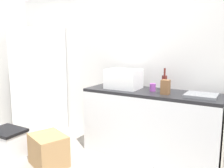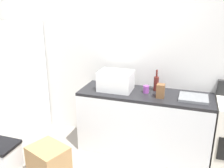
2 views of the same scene
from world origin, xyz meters
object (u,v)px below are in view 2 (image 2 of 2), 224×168
(knife_block, at_px, (161,91))
(cardboard_box_medium, at_px, (49,161))
(microwave, at_px, (116,81))
(coffee_mug, at_px, (146,89))
(refrigerator, at_px, (17,80))
(wine_bottle, at_px, (156,83))
(storage_bin, at_px, (0,156))

(knife_block, xyz_separation_m, cardboard_box_medium, (-1.23, -0.80, -0.79))
(microwave, bearing_deg, coffee_mug, 2.73)
(refrigerator, height_order, coffee_mug, refrigerator)
(wine_bottle, distance_m, storage_bin, 2.28)
(wine_bottle, bearing_deg, cardboard_box_medium, -137.28)
(coffee_mug, relative_size, knife_block, 0.56)
(storage_bin, bearing_deg, cardboard_box_medium, 9.48)
(microwave, xyz_separation_m, coffee_mug, (0.43, 0.02, -0.09))
(coffee_mug, bearing_deg, wine_bottle, 48.44)
(refrigerator, xyz_separation_m, coffee_mug, (2.06, 0.07, 0.06))
(microwave, distance_m, coffee_mug, 0.44)
(microwave, relative_size, knife_block, 2.56)
(microwave, relative_size, coffee_mug, 4.60)
(cardboard_box_medium, relative_size, storage_bin, 1.00)
(coffee_mug, xyz_separation_m, knife_block, (0.21, -0.12, 0.04))
(wine_bottle, relative_size, cardboard_box_medium, 0.65)
(microwave, height_order, knife_block, microwave)
(knife_block, distance_m, storage_bin, 2.23)
(refrigerator, distance_m, coffee_mug, 2.06)
(coffee_mug, bearing_deg, knife_block, -28.94)
(refrigerator, bearing_deg, microwave, 1.64)
(coffee_mug, distance_m, storage_bin, 2.10)
(refrigerator, xyz_separation_m, knife_block, (2.27, -0.05, 0.10))
(refrigerator, bearing_deg, cardboard_box_medium, -39.15)
(microwave, height_order, wine_bottle, wine_bottle)
(wine_bottle, xyz_separation_m, knife_block, (0.09, -0.24, -0.02))
(knife_block, bearing_deg, storage_bin, -154.14)
(refrigerator, height_order, wine_bottle, refrigerator)
(coffee_mug, bearing_deg, cardboard_box_medium, -137.99)
(microwave, distance_m, wine_bottle, 0.56)
(storage_bin, bearing_deg, wine_bottle, 32.91)
(wine_bottle, bearing_deg, coffee_mug, -131.56)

